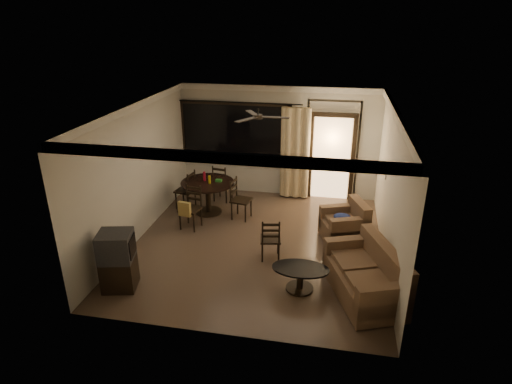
% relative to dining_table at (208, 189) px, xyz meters
% --- Properties ---
extents(ground, '(5.50, 5.50, 0.00)m').
position_rel_dining_table_xyz_m(ground, '(1.43, -1.27, -0.61)').
color(ground, '#7F6651').
rests_on(ground, ground).
extents(room_shell, '(5.50, 6.70, 5.50)m').
position_rel_dining_table_xyz_m(room_shell, '(2.02, 0.50, 1.22)').
color(room_shell, beige).
rests_on(room_shell, ground).
extents(dining_table, '(1.24, 1.24, 1.00)m').
position_rel_dining_table_xyz_m(dining_table, '(0.00, 0.00, 0.00)').
color(dining_table, black).
rests_on(dining_table, ground).
extents(dining_chair_west, '(0.49, 0.49, 0.95)m').
position_rel_dining_table_xyz_m(dining_chair_west, '(-0.61, 0.15, -0.33)').
color(dining_chair_west, black).
rests_on(dining_chair_west, ground).
extents(dining_chair_east, '(0.49, 0.49, 0.95)m').
position_rel_dining_table_xyz_m(dining_chair_east, '(0.82, -0.15, -0.33)').
color(dining_chair_east, black).
rests_on(dining_chair_east, ground).
extents(dining_chair_south, '(0.49, 0.54, 0.95)m').
position_rel_dining_table_xyz_m(dining_chair_south, '(-0.16, -0.84, -0.31)').
color(dining_chair_south, black).
rests_on(dining_chair_south, ground).
extents(dining_chair_north, '(0.49, 0.49, 0.95)m').
position_rel_dining_table_xyz_m(dining_chair_north, '(0.14, 0.77, -0.33)').
color(dining_chair_north, black).
rests_on(dining_chair_north, ground).
extents(tv_cabinet, '(0.65, 0.61, 1.05)m').
position_rel_dining_table_xyz_m(tv_cabinet, '(-0.62, -3.20, -0.08)').
color(tv_cabinet, black).
rests_on(tv_cabinet, ground).
extents(sofa, '(1.41, 1.87, 0.89)m').
position_rel_dining_table_xyz_m(sofa, '(3.54, -2.64, -0.26)').
color(sofa, '#4C3123').
rests_on(sofa, ground).
extents(armchair, '(1.06, 1.06, 0.83)m').
position_rel_dining_table_xyz_m(armchair, '(3.19, -0.76, -0.27)').
color(armchair, '#4C3123').
rests_on(armchair, ground).
extents(coffee_table, '(0.97, 0.58, 0.43)m').
position_rel_dining_table_xyz_m(coffee_table, '(2.43, -2.68, -0.33)').
color(coffee_table, black).
rests_on(coffee_table, ground).
extents(side_chair, '(0.45, 0.45, 0.87)m').
position_rel_dining_table_xyz_m(side_chair, '(1.77, -1.77, -0.35)').
color(side_chair, black).
rests_on(side_chair, ground).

